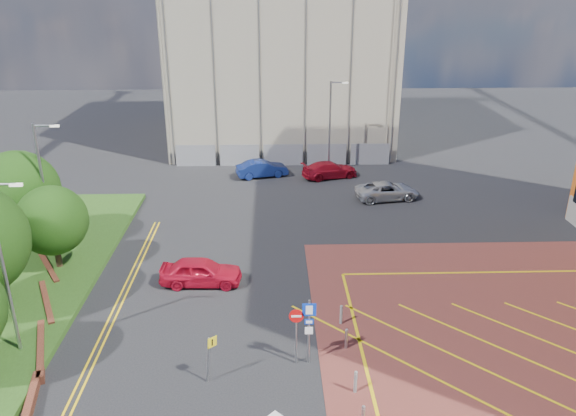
{
  "coord_description": "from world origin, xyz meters",
  "views": [
    {
      "loc": [
        -1.01,
        -19.51,
        15.69
      ],
      "look_at": [
        -0.35,
        3.0,
        6.62
      ],
      "focal_mm": 35.0,
      "sensor_mm": 36.0,
      "label": 1
    }
  ],
  "objects_px": {
    "car_silver_back": "(387,191)",
    "sign_cluster": "(304,325)",
    "lamp_left_near": "(4,263)",
    "tree_d": "(18,191)",
    "lamp_back": "(331,124)",
    "lamp_left_far": "(45,184)",
    "warning_sign": "(210,353)",
    "car_blue_back": "(262,169)",
    "car_red_back": "(330,170)",
    "tree_c": "(52,220)",
    "car_red_left": "(201,272)"
  },
  "relations": [
    {
      "from": "lamp_left_near",
      "to": "car_red_left",
      "type": "bearing_deg",
      "value": 40.02
    },
    {
      "from": "lamp_left_near",
      "to": "sign_cluster",
      "type": "distance_m",
      "value": 13.04
    },
    {
      "from": "lamp_left_far",
      "to": "car_silver_back",
      "type": "bearing_deg",
      "value": 22.18
    },
    {
      "from": "car_blue_back",
      "to": "lamp_back",
      "type": "bearing_deg",
      "value": -93.11
    },
    {
      "from": "tree_c",
      "to": "car_red_left",
      "type": "relative_size",
      "value": 1.09
    },
    {
      "from": "car_red_left",
      "to": "lamp_left_near",
      "type": "bearing_deg",
      "value": 131.87
    },
    {
      "from": "lamp_back",
      "to": "car_blue_back",
      "type": "relative_size",
      "value": 1.81
    },
    {
      "from": "sign_cluster",
      "to": "tree_d",
      "type": "bearing_deg",
      "value": 144.42
    },
    {
      "from": "tree_d",
      "to": "lamp_left_near",
      "type": "bearing_deg",
      "value": -69.65
    },
    {
      "from": "car_silver_back",
      "to": "lamp_back",
      "type": "bearing_deg",
      "value": 19.34
    },
    {
      "from": "tree_d",
      "to": "lamp_back",
      "type": "relative_size",
      "value": 0.76
    },
    {
      "from": "car_blue_back",
      "to": "car_silver_back",
      "type": "height_order",
      "value": "car_blue_back"
    },
    {
      "from": "lamp_left_far",
      "to": "sign_cluster",
      "type": "bearing_deg",
      "value": -36.82
    },
    {
      "from": "sign_cluster",
      "to": "warning_sign",
      "type": "relative_size",
      "value": 1.43
    },
    {
      "from": "car_blue_back",
      "to": "tree_d",
      "type": "bearing_deg",
      "value": 118.86
    },
    {
      "from": "car_red_back",
      "to": "tree_c",
      "type": "bearing_deg",
      "value": 116.58
    },
    {
      "from": "sign_cluster",
      "to": "car_red_left",
      "type": "xyz_separation_m",
      "value": [
        -5.34,
        7.21,
        -1.19
      ]
    },
    {
      "from": "tree_d",
      "to": "warning_sign",
      "type": "height_order",
      "value": "tree_d"
    },
    {
      "from": "lamp_left_far",
      "to": "warning_sign",
      "type": "xyz_separation_m",
      "value": [
        10.73,
        -12.16,
        -3.23
      ]
    },
    {
      "from": "car_silver_back",
      "to": "sign_cluster",
      "type": "bearing_deg",
      "value": 149.84
    },
    {
      "from": "sign_cluster",
      "to": "car_silver_back",
      "type": "height_order",
      "value": "sign_cluster"
    },
    {
      "from": "sign_cluster",
      "to": "warning_sign",
      "type": "xyz_separation_m",
      "value": [
        -3.98,
        -1.14,
        -0.52
      ]
    },
    {
      "from": "tree_c",
      "to": "car_red_left",
      "type": "bearing_deg",
      "value": -12.04
    },
    {
      "from": "lamp_left_near",
      "to": "car_silver_back",
      "type": "height_order",
      "value": "lamp_left_near"
    },
    {
      "from": "lamp_left_far",
      "to": "lamp_back",
      "type": "distance_m",
      "value": 24.46
    },
    {
      "from": "lamp_back",
      "to": "car_blue_back",
      "type": "distance_m",
      "value": 7.1
    },
    {
      "from": "warning_sign",
      "to": "car_red_back",
      "type": "height_order",
      "value": "warning_sign"
    },
    {
      "from": "lamp_left_far",
      "to": "warning_sign",
      "type": "height_order",
      "value": "lamp_left_far"
    },
    {
      "from": "car_red_left",
      "to": "car_silver_back",
      "type": "height_order",
      "value": "car_red_left"
    },
    {
      "from": "warning_sign",
      "to": "lamp_left_far",
      "type": "bearing_deg",
      "value": 131.44
    },
    {
      "from": "lamp_back",
      "to": "car_red_left",
      "type": "xyz_separation_m",
      "value": [
        -9.12,
        -19.8,
        -3.59
      ]
    },
    {
      "from": "tree_d",
      "to": "warning_sign",
      "type": "bearing_deg",
      "value": -45.76
    },
    {
      "from": "tree_d",
      "to": "car_red_left",
      "type": "bearing_deg",
      "value": -22.74
    },
    {
      "from": "car_red_left",
      "to": "sign_cluster",
      "type": "bearing_deg",
      "value": -141.65
    },
    {
      "from": "lamp_left_near",
      "to": "car_silver_back",
      "type": "distance_m",
      "value": 28.15
    },
    {
      "from": "car_red_back",
      "to": "car_silver_back",
      "type": "xyz_separation_m",
      "value": [
        3.94,
        -5.32,
        -0.01
      ]
    },
    {
      "from": "car_red_left",
      "to": "lamp_back",
      "type": "bearing_deg",
      "value": -22.88
    },
    {
      "from": "lamp_left_far",
      "to": "sign_cluster",
      "type": "xyz_separation_m",
      "value": [
        14.72,
        -11.02,
        -2.71
      ]
    },
    {
      "from": "sign_cluster",
      "to": "lamp_left_near",
      "type": "bearing_deg",
      "value": 175.44
    },
    {
      "from": "lamp_back",
      "to": "car_blue_back",
      "type": "bearing_deg",
      "value": -168.59
    },
    {
      "from": "lamp_left_near",
      "to": "car_blue_back",
      "type": "xyz_separation_m",
      "value": [
        10.52,
        24.79,
        -3.93
      ]
    },
    {
      "from": "car_silver_back",
      "to": "tree_c",
      "type": "bearing_deg",
      "value": 107.93
    },
    {
      "from": "warning_sign",
      "to": "car_red_back",
      "type": "bearing_deg",
      "value": 73.97
    },
    {
      "from": "tree_c",
      "to": "lamp_left_far",
      "type": "relative_size",
      "value": 0.61
    },
    {
      "from": "sign_cluster",
      "to": "car_red_left",
      "type": "bearing_deg",
      "value": 126.51
    },
    {
      "from": "tree_c",
      "to": "lamp_left_near",
      "type": "bearing_deg",
      "value": -82.31
    },
    {
      "from": "lamp_left_near",
      "to": "sign_cluster",
      "type": "height_order",
      "value": "lamp_left_near"
    },
    {
      "from": "car_red_back",
      "to": "lamp_left_far",
      "type": "bearing_deg",
      "value": 111.45
    },
    {
      "from": "lamp_back",
      "to": "lamp_left_near",
      "type": "bearing_deg",
      "value": -122.4
    },
    {
      "from": "sign_cluster",
      "to": "warning_sign",
      "type": "bearing_deg",
      "value": -164.04
    }
  ]
}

